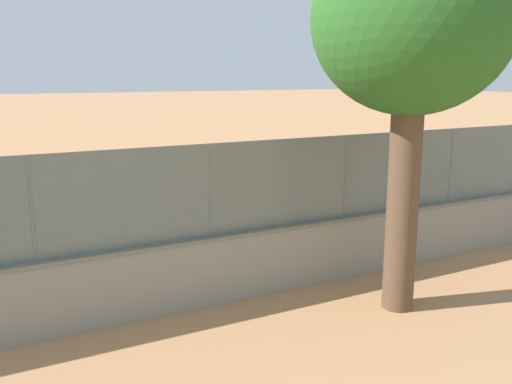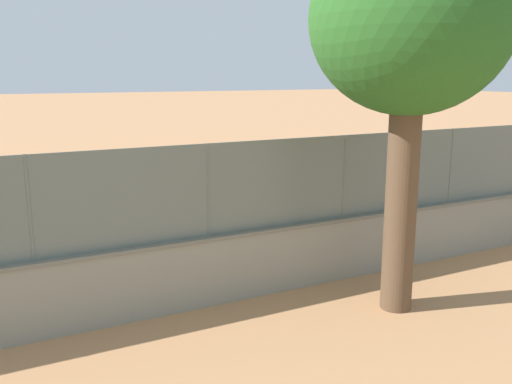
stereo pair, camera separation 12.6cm
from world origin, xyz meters
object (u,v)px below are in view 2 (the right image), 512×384
object	(u,v)px
player_baseline_waiting	(346,202)
tree_behind_wall_center	(411,25)
player_foreground_swinging	(190,180)
sports_ball	(178,163)

from	to	relation	value
player_baseline_waiting	tree_behind_wall_center	distance (m)	6.80
player_foreground_swinging	player_baseline_waiting	bearing A→B (deg)	111.64
player_foreground_swinging	sports_ball	xyz separation A→B (m)	(0.67, 0.63, 0.75)
player_foreground_swinging	tree_behind_wall_center	xyz separation A→B (m)	(0.02, 10.49, 4.57)
player_baseline_waiting	tree_behind_wall_center	bearing A→B (deg)	62.68
sports_ball	tree_behind_wall_center	bearing A→B (deg)	93.79
player_foreground_swinging	tree_behind_wall_center	world-z (taller)	tree_behind_wall_center
player_baseline_waiting	sports_ball	distance (m)	6.12
sports_ball	tree_behind_wall_center	size ratio (longest dim) A/B	0.02
sports_ball	tree_behind_wall_center	xyz separation A→B (m)	(-0.65, 9.86, 3.82)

